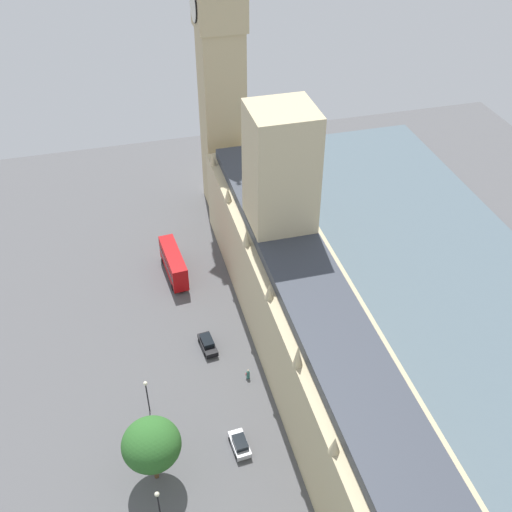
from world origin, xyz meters
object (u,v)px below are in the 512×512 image
(parliament_building, at_px, (303,309))
(street_lamp_opposite_hall, at_px, (147,391))
(double_decker_bus_kerbside, at_px, (174,263))
(pedestrian_trailing, at_px, (248,374))
(car_black_far_end, at_px, (208,344))
(car_silver_under_trees, at_px, (240,444))
(street_lamp_slot_10, at_px, (158,501))
(clock_tower, at_px, (220,56))
(plane_tree_by_river_gate, at_px, (151,445))

(parliament_building, relative_size, street_lamp_opposite_hall, 13.49)
(parliament_building, height_order, double_decker_bus_kerbside, parliament_building)
(street_lamp_opposite_hall, bearing_deg, double_decker_bus_kerbside, -105.70)
(parliament_building, height_order, pedestrian_trailing, parliament_building)
(car_black_far_end, distance_m, car_silver_under_trees, 18.02)
(parliament_building, bearing_deg, car_silver_under_trees, 46.98)
(street_lamp_opposite_hall, height_order, street_lamp_slot_10, street_lamp_opposite_hall)
(double_decker_bus_kerbside, xyz_separation_m, street_lamp_slot_10, (8.33, 42.96, 1.32))
(street_lamp_opposite_hall, bearing_deg, clock_tower, -113.78)
(double_decker_bus_kerbside, bearing_deg, parliament_building, -61.79)
(car_silver_under_trees, distance_m, pedestrian_trailing, 11.57)
(double_decker_bus_kerbside, distance_m, street_lamp_opposite_hall, 28.36)
(street_lamp_slot_10, bearing_deg, double_decker_bus_kerbside, -100.97)
(car_black_far_end, xyz_separation_m, plane_tree_by_river_gate, (10.16, 19.33, 5.51))
(car_silver_under_trees, relative_size, street_lamp_slot_10, 0.76)
(clock_tower, distance_m, pedestrian_trailing, 54.12)
(car_silver_under_trees, distance_m, street_lamp_opposite_hall, 13.82)
(parliament_building, xyz_separation_m, clock_tower, (1.38, -43.43, 19.91))
(car_silver_under_trees, bearing_deg, car_black_far_end, 87.41)
(double_decker_bus_kerbside, height_order, street_lamp_opposite_hall, street_lamp_opposite_hall)
(car_black_far_end, height_order, pedestrian_trailing, car_black_far_end)
(car_black_far_end, relative_size, street_lamp_slot_10, 0.87)
(parliament_building, relative_size, car_black_far_end, 16.13)
(double_decker_bus_kerbside, distance_m, street_lamp_slot_10, 43.78)
(pedestrian_trailing, height_order, street_lamp_opposite_hall, street_lamp_opposite_hall)
(car_silver_under_trees, xyz_separation_m, plane_tree_by_river_gate, (10.66, 1.32, 5.51))
(double_decker_bus_kerbside, bearing_deg, street_lamp_slot_10, -105.57)
(double_decker_bus_kerbside, distance_m, pedestrian_trailing, 25.95)
(car_silver_under_trees, bearing_deg, clock_tower, 74.99)
(parliament_building, distance_m, car_black_far_end, 15.93)
(parliament_building, height_order, street_lamp_slot_10, parliament_building)
(plane_tree_by_river_gate, height_order, street_lamp_slot_10, plane_tree_by_river_gate)
(car_black_far_end, relative_size, car_silver_under_trees, 1.14)
(double_decker_bus_kerbside, distance_m, car_black_far_end, 18.18)
(double_decker_bus_kerbside, bearing_deg, plane_tree_by_river_gate, -106.83)
(pedestrian_trailing, xyz_separation_m, street_lamp_opposite_hall, (14.07, 2.20, 3.36))
(car_black_far_end, bearing_deg, car_silver_under_trees, 85.63)
(parliament_building, height_order, plane_tree_by_river_gate, parliament_building)
(parliament_building, bearing_deg, pedestrian_trailing, 14.46)
(parliament_building, xyz_separation_m, car_black_far_end, (12.70, -4.94, -8.26))
(clock_tower, relative_size, plane_tree_by_river_gate, 6.01)
(parliament_building, xyz_separation_m, plane_tree_by_river_gate, (22.86, 14.39, -2.75))
(parliament_building, bearing_deg, car_black_far_end, -21.27)
(parliament_building, relative_size, pedestrian_trailing, 47.93)
(plane_tree_by_river_gate, bearing_deg, pedestrian_trailing, -139.84)
(street_lamp_opposite_hall, bearing_deg, parliament_building, -169.02)
(street_lamp_opposite_hall, bearing_deg, street_lamp_slot_10, 87.58)
(pedestrian_trailing, relative_size, street_lamp_opposite_hall, 0.28)
(car_silver_under_trees, height_order, pedestrian_trailing, car_silver_under_trees)
(double_decker_bus_kerbside, relative_size, car_black_far_end, 2.20)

